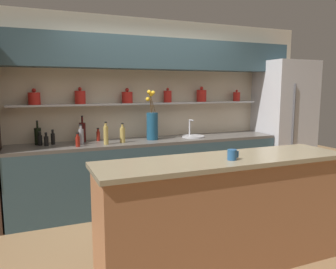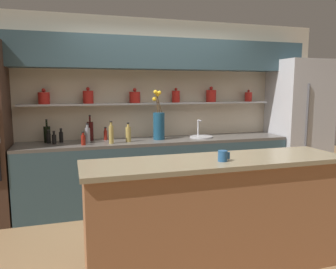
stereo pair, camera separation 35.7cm
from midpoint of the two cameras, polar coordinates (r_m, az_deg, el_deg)
The scene contains 19 objects.
ground_plane at distance 3.70m, azimuth 7.32°, elevation -18.08°, with size 12.00×12.00×0.00m, color olive.
back_wall_unit at distance 4.75m, azimuth 0.06°, elevation 7.18°, with size 5.20×0.44×2.60m.
back_counter_unit at distance 4.61m, azimuth 0.45°, elevation -6.56°, with size 3.70×0.62×0.92m.
island_counter at distance 3.04m, azimuth 11.87°, elevation -13.60°, with size 2.33×0.61×1.02m.
refrigerator at distance 5.57m, azimuth 23.44°, elevation 1.22°, with size 0.79×0.73×2.05m.
flower_vase at distance 4.50m, azimuth 0.64°, elevation 1.86°, with size 0.17×0.17×0.68m.
sink_fixture at distance 4.75m, azimuth 7.91°, elevation -0.27°, with size 0.33×0.33×0.25m.
bottle_spirit_0 at distance 4.22m, azimuth -7.50°, elevation 0.09°, with size 0.06×0.06×0.29m.
bottle_spirit_1 at distance 4.31m, azimuth -11.54°, elevation -0.07°, with size 0.06×0.06×0.25m.
bottle_sauce_2 at distance 4.34m, azimuth -17.03°, elevation -0.71°, with size 0.05×0.05×0.17m.
bottle_sauce_3 at distance 4.43m, azimuth -15.95°, elevation -0.35°, with size 0.05×0.05×0.19m.
bottle_sauce_4 at distance 4.42m, azimuth -17.93°, elevation -0.55°, with size 0.05×0.05×0.18m.
bottle_wine_5 at distance 4.49m, azimuth -18.22°, elevation 0.06°, with size 0.08×0.08×0.30m.
bottle_spirit_6 at distance 4.33m, azimuth -4.61°, elevation 0.09°, with size 0.07×0.07×0.26m.
bottle_sauce_7 at distance 4.16m, azimuth -12.19°, elevation -0.88°, with size 0.05×0.05×0.17m.
bottle_sauce_8 at distance 4.53m, azimuth -8.63°, elevation -0.01°, with size 0.05×0.05×0.18m.
bottle_oil_9 at distance 4.42m, azimuth -11.56°, elevation -0.11°, with size 0.05×0.05×0.22m.
bottle_wine_10 at distance 4.50m, azimuth -11.21°, elevation 0.61°, with size 0.08×0.08×0.35m.
coffee_mug at distance 2.80m, azimuth 13.23°, elevation -3.69°, with size 0.10×0.08×0.09m.
Camera 2 is at (-1.21, -3.08, 1.63)m, focal length 35.00 mm.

